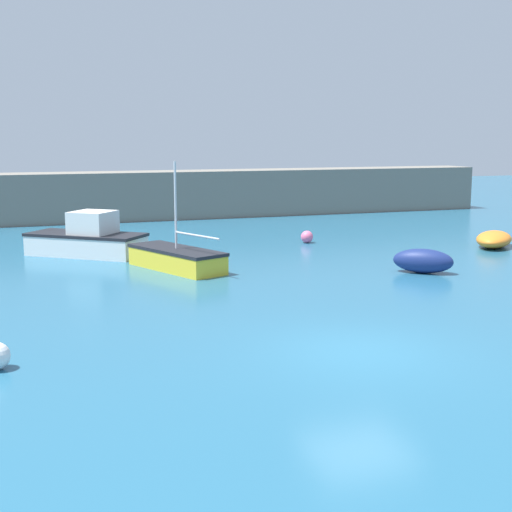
{
  "coord_description": "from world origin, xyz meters",
  "views": [
    {
      "loc": [
        -7.55,
        -13.98,
        4.86
      ],
      "look_at": [
        1.33,
        10.78,
        0.43
      ],
      "focal_mm": 50.0,
      "sensor_mm": 36.0,
      "label": 1
    }
  ],
  "objects_px": {
    "dinghy_near_pier": "(423,261)",
    "mooring_buoy_pink": "(307,237)",
    "sailboat_twin_hulled": "(177,258)",
    "rowboat_blue_near": "(494,239)",
    "motorboat_with_cabin": "(88,239)"
  },
  "relations": [
    {
      "from": "sailboat_twin_hulled",
      "to": "motorboat_with_cabin",
      "type": "bearing_deg",
      "value": 9.69
    },
    {
      "from": "rowboat_blue_near",
      "to": "motorboat_with_cabin",
      "type": "distance_m",
      "value": 17.65
    },
    {
      "from": "dinghy_near_pier",
      "to": "sailboat_twin_hulled",
      "type": "xyz_separation_m",
      "value": [
        -8.19,
        3.66,
        -0.03
      ]
    },
    {
      "from": "sailboat_twin_hulled",
      "to": "mooring_buoy_pink",
      "type": "xyz_separation_m",
      "value": [
        7.22,
        4.47,
        -0.13
      ]
    },
    {
      "from": "motorboat_with_cabin",
      "to": "mooring_buoy_pink",
      "type": "height_order",
      "value": "motorboat_with_cabin"
    },
    {
      "from": "rowboat_blue_near",
      "to": "sailboat_twin_hulled",
      "type": "bearing_deg",
      "value": -43.53
    },
    {
      "from": "rowboat_blue_near",
      "to": "motorboat_with_cabin",
      "type": "bearing_deg",
      "value": -57.98
    },
    {
      "from": "rowboat_blue_near",
      "to": "sailboat_twin_hulled",
      "type": "height_order",
      "value": "sailboat_twin_hulled"
    },
    {
      "from": "dinghy_near_pier",
      "to": "motorboat_with_cabin",
      "type": "distance_m",
      "value": 13.5
    },
    {
      "from": "sailboat_twin_hulled",
      "to": "dinghy_near_pier",
      "type": "bearing_deg",
      "value": -136.46
    },
    {
      "from": "rowboat_blue_near",
      "to": "motorboat_with_cabin",
      "type": "relative_size",
      "value": 0.64
    },
    {
      "from": "dinghy_near_pier",
      "to": "mooring_buoy_pink",
      "type": "xyz_separation_m",
      "value": [
        -0.97,
        8.13,
        -0.16
      ]
    },
    {
      "from": "rowboat_blue_near",
      "to": "mooring_buoy_pink",
      "type": "xyz_separation_m",
      "value": [
        -7.32,
        3.95,
        -0.07
      ]
    },
    {
      "from": "dinghy_near_pier",
      "to": "motorboat_with_cabin",
      "type": "xyz_separation_m",
      "value": [
        -10.89,
        7.97,
        0.23
      ]
    },
    {
      "from": "dinghy_near_pier",
      "to": "sailboat_twin_hulled",
      "type": "height_order",
      "value": "sailboat_twin_hulled"
    }
  ]
}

